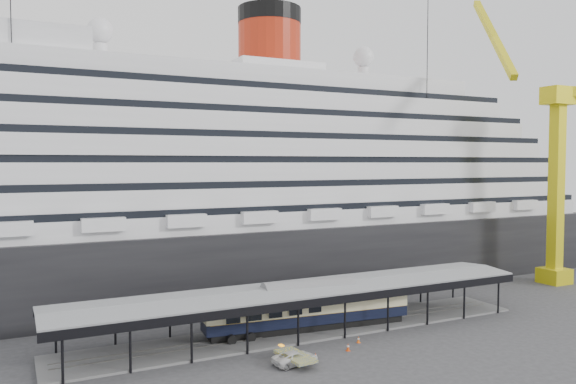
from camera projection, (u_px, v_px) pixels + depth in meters
name	position (u px, v px, depth m)	size (l,w,h in m)	color
ground	(326.00, 344.00, 59.56)	(200.00, 200.00, 0.00)	#353537
cruise_ship	(223.00, 169.00, 87.26)	(130.00, 30.00, 43.90)	black
platform_canopy	(304.00, 311.00, 63.91)	(56.00, 9.18, 5.30)	slate
crane_yellow	(550.00, 158.00, 88.82)	(23.83, 18.78, 47.60)	gold
port_truck	(295.00, 358.00, 53.59)	(2.10, 4.55, 1.26)	silver
pullman_carriage	(308.00, 306.00, 64.12)	(24.56, 5.41, 23.93)	black
traffic_cone_left	(348.00, 347.00, 57.44)	(0.45, 0.45, 0.80)	#D8400C
traffic_cone_mid	(316.00, 356.00, 54.83)	(0.48, 0.48, 0.72)	red
traffic_cone_right	(359.00, 340.00, 60.05)	(0.40, 0.40, 0.70)	#FA610D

